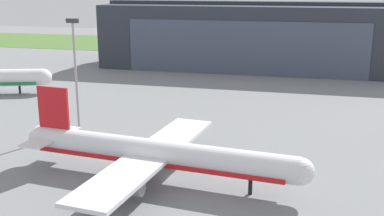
# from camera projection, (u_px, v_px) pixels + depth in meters

# --- Properties ---
(ground_plane) EXTENTS (440.00, 440.00, 0.00)m
(ground_plane) POSITION_uv_depth(u_px,v_px,m) (170.00, 178.00, 69.04)
(ground_plane) COLOR slate
(grass_field_strip) EXTENTS (440.00, 56.00, 0.08)m
(grass_field_strip) POSITION_uv_depth(u_px,v_px,m) (268.00, 48.00, 210.07)
(grass_field_strip) COLOR #4B7032
(grass_field_strip) RESTS_ON ground_plane
(maintenance_hangar) EXTENTS (97.27, 29.29, 22.04)m
(maintenance_hangar) POSITION_uv_depth(u_px,v_px,m) (250.00, 36.00, 157.60)
(maintenance_hangar) COLOR #2D333D
(maintenance_hangar) RESTS_ON ground_plane
(airliner_near_right) EXTENTS (43.73, 37.00, 12.51)m
(airliner_near_right) POSITION_uv_depth(u_px,v_px,m) (156.00, 154.00, 67.44)
(airliner_near_right) COLOR silver
(airliner_near_right) RESTS_ON ground_plane
(apron_light_mast) EXTENTS (2.40, 0.50, 21.45)m
(apron_light_mast) POSITION_uv_depth(u_px,v_px,m) (75.00, 68.00, 87.91)
(apron_light_mast) COLOR #99999E
(apron_light_mast) RESTS_ON ground_plane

